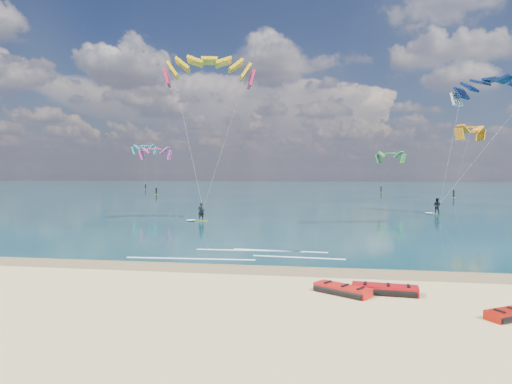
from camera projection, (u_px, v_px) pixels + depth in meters
ground at (296, 209)px, 58.98m from camera, size 320.00×320.00×0.00m
wet_sand_strip at (242, 269)px, 22.48m from camera, size 320.00×2.40×0.01m
sea at (313, 190)px, 122.10m from camera, size 320.00×200.00×0.04m
packed_kite_left at (385, 294)px, 17.92m from camera, size 2.85×1.44×0.41m
packed_kite_mid at (342, 294)px, 17.89m from camera, size 2.67×2.26×0.40m
packed_kite_right at (511, 319)px, 14.91m from camera, size 2.16×1.86×0.35m
kitesurfer_main at (205, 132)px, 41.48m from camera, size 8.94×6.63×15.96m
kitesurfer_far at (466, 139)px, 49.36m from camera, size 11.29×7.43×16.04m
shoreline_foam at (250, 254)px, 26.32m from camera, size 12.04×3.89×0.01m
distant_kites at (278, 169)px, 96.90m from camera, size 77.51×31.95×12.48m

